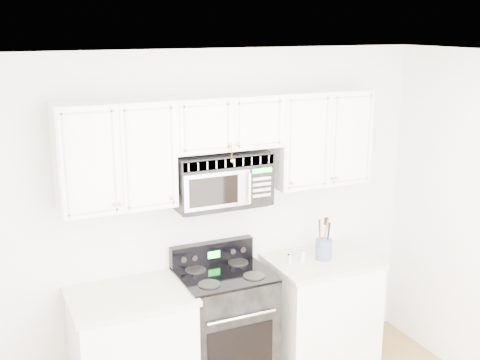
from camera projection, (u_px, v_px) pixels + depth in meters
room at (340, 308)px, 3.22m from camera, size 3.51×3.51×2.61m
base_cabinet_left at (133, 356)px, 4.39m from camera, size 0.86×0.65×0.92m
base_cabinet_right at (320, 313)px, 5.03m from camera, size 0.86×0.65×0.92m
range at (225, 327)px, 4.69m from camera, size 0.69×0.63×1.10m
upper_cabinets at (224, 141)px, 4.45m from camera, size 2.44×0.37×0.75m
microwave at (220, 179)px, 4.49m from camera, size 0.73×0.41×0.40m
utensil_crock at (324, 248)px, 4.87m from camera, size 0.13×0.13×0.35m
shaker_salt at (290, 258)px, 4.78m from camera, size 0.04×0.04×0.09m
shaker_pepper at (303, 255)px, 4.82m from camera, size 0.04×0.04×0.11m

